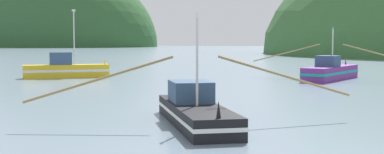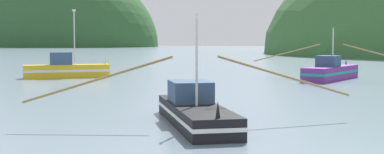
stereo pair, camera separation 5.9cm
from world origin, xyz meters
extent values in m
ellipsoid|color=#2D562D|center=(-132.05, 254.14, 0.00)|extent=(105.53, 84.43, 86.11)
cube|color=gold|center=(-21.94, 42.26, 0.69)|extent=(8.33, 5.87, 1.38)
cube|color=white|center=(-21.94, 42.26, 0.76)|extent=(8.42, 5.93, 0.25)
cone|color=gold|center=(-18.49, 44.32, 1.73)|extent=(0.27, 0.27, 0.70)
cube|color=#334C6B|center=(-22.44, 41.96, 2.03)|extent=(2.60, 2.31, 1.30)
cylinder|color=silver|center=(-21.23, 42.68, 4.15)|extent=(0.12, 0.12, 5.54)
cube|color=white|center=(-21.23, 42.68, 7.04)|extent=(0.32, 0.21, 0.20)
cube|color=black|center=(-1.84, 15.66, 0.48)|extent=(5.97, 9.49, 0.96)
cube|color=white|center=(-1.84, 15.66, 0.53)|extent=(6.02, 9.58, 0.17)
cone|color=black|center=(-0.01, 11.72, 1.31)|extent=(0.27, 0.27, 0.70)
cube|color=#334C6B|center=(-2.36, 16.78, 1.47)|extent=(2.76, 3.01, 1.03)
cylinder|color=silver|center=(-1.72, 15.41, 3.00)|extent=(0.12, 0.12, 4.08)
cube|color=white|center=(-1.72, 15.41, 5.16)|extent=(0.18, 0.34, 0.20)
cylinder|color=#997F4C|center=(2.21, 17.54, 2.24)|extent=(6.19, 2.96, 2.09)
cylinder|color=#997F4C|center=(-5.88, 13.78, 2.24)|extent=(6.19, 2.96, 2.09)
cube|color=#6B2D84|center=(4.90, 45.75, 0.68)|extent=(5.69, 10.05, 1.37)
cube|color=teal|center=(4.90, 45.75, 0.75)|extent=(5.74, 10.15, 0.25)
cone|color=#6B2D84|center=(6.50, 49.99, 1.72)|extent=(0.26, 0.26, 0.70)
cube|color=#334C6B|center=(4.60, 44.94, 1.90)|extent=(2.50, 2.53, 1.08)
cylinder|color=silver|center=(5.05, 46.15, 3.24)|extent=(0.12, 0.12, 3.74)
cube|color=teal|center=(5.05, 46.15, 5.22)|extent=(0.16, 0.35, 0.20)
cylinder|color=#997F4C|center=(0.33, 47.47, 2.60)|extent=(7.02, 2.75, 1.98)
cylinder|color=#997F4C|center=(9.48, 44.02, 2.60)|extent=(7.02, 2.75, 1.98)
camera|label=1|loc=(3.81, -8.59, 4.05)|focal=49.73mm
camera|label=2|loc=(3.87, -8.58, 4.05)|focal=49.73mm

